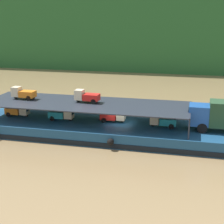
% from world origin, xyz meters
% --- Properties ---
extents(ground_plane, '(400.00, 400.00, 0.00)m').
position_xyz_m(ground_plane, '(0.00, 0.00, 0.00)').
color(ground_plane, olive).
extents(cargo_barge, '(31.76, 8.45, 1.50)m').
position_xyz_m(cargo_barge, '(0.00, -0.02, 0.75)').
color(cargo_barge, navy).
rests_on(cargo_barge, ground).
extents(cargo_rack, '(22.56, 7.10, 2.00)m').
position_xyz_m(cargo_rack, '(-3.80, 0.00, 3.44)').
color(cargo_rack, '#232833').
rests_on(cargo_rack, cargo_barge).
extents(mini_truck_lower_stern, '(2.75, 1.22, 1.38)m').
position_xyz_m(mini_truck_lower_stern, '(-12.00, -0.05, 2.19)').
color(mini_truck_lower_stern, orange).
rests_on(mini_truck_lower_stern, cargo_barge).
extents(mini_truck_lower_aft, '(2.77, 1.24, 1.38)m').
position_xyz_m(mini_truck_lower_aft, '(-6.49, -0.37, 2.19)').
color(mini_truck_lower_aft, teal).
rests_on(mini_truck_lower_aft, cargo_barge).
extents(mini_truck_lower_mid, '(2.75, 1.22, 1.38)m').
position_xyz_m(mini_truck_lower_mid, '(-0.75, 0.35, 2.19)').
color(mini_truck_lower_mid, red).
rests_on(mini_truck_lower_mid, cargo_barge).
extents(mini_truck_lower_fore, '(2.75, 1.21, 1.38)m').
position_xyz_m(mini_truck_lower_fore, '(4.65, -0.22, 2.19)').
color(mini_truck_lower_fore, teal).
rests_on(mini_truck_lower_fore, cargo_barge).
extents(mini_truck_upper_stern, '(2.79, 1.28, 1.38)m').
position_xyz_m(mini_truck_upper_stern, '(-11.35, 0.25, 4.19)').
color(mini_truck_upper_stern, orange).
rests_on(mini_truck_upper_stern, cargo_rack).
extents(mini_truck_upper_mid, '(2.78, 1.27, 1.38)m').
position_xyz_m(mini_truck_upper_mid, '(-3.81, 0.40, 4.19)').
color(mini_truck_upper_mid, red).
rests_on(mini_truck_upper_mid, cargo_rack).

